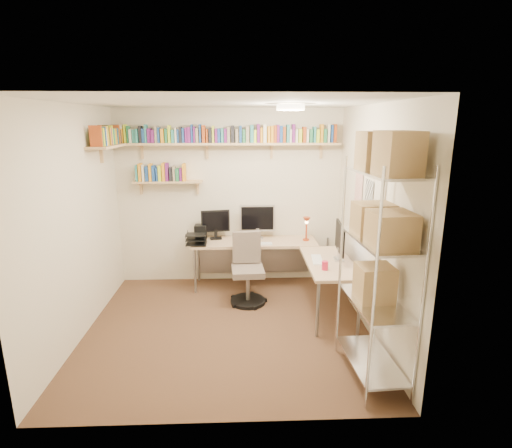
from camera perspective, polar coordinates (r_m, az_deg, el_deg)
The scene contains 6 objects.
ground at distance 4.78m, azimuth -4.03°, elevation -14.57°, with size 3.20×3.20×0.00m, color #402B1B.
room_shell at distance 4.25m, azimuth -4.34°, elevation 4.01°, with size 3.24×3.04×2.52m.
wall_shelves at distance 5.51m, azimuth -8.32°, elevation 11.29°, with size 3.12×1.09×0.79m.
corner_desk at distance 5.43m, azimuth 1.20°, elevation -3.19°, with size 2.08×1.76×1.17m.
office_chair at distance 5.25m, azimuth -1.22°, elevation -7.10°, with size 0.48×0.49×0.92m.
wire_rack at distance 3.54m, azimuth 17.59°, elevation 0.65°, with size 0.48×0.89×2.25m.
Camera 1 is at (0.17, -4.18, 2.32)m, focal length 28.00 mm.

